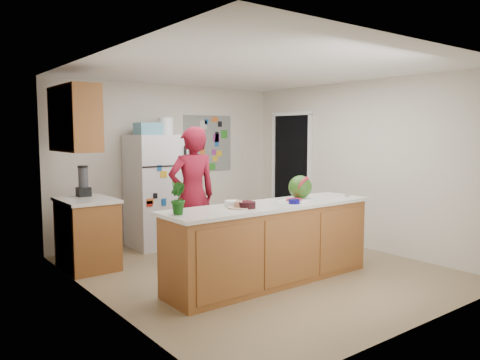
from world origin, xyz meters
TOP-DOWN VIEW (x-y plane):
  - floor at (0.00, 0.00)m, footprint 4.00×4.50m
  - wall_back at (0.00, 2.26)m, footprint 4.00×0.02m
  - wall_left at (-2.01, 0.00)m, footprint 0.02×4.50m
  - wall_right at (2.01, 0.00)m, footprint 0.02×4.50m
  - ceiling at (0.00, 0.00)m, footprint 4.00×4.50m
  - doorway at (1.99, 1.45)m, footprint 0.03×0.85m
  - peninsula_base at (-0.20, -0.50)m, footprint 2.60×0.62m
  - peninsula_top at (-0.20, -0.50)m, footprint 2.68×0.70m
  - side_counter_base at (-1.69, 1.35)m, footprint 0.60×0.80m
  - side_counter_top at (-1.69, 1.35)m, footprint 0.64×0.84m
  - upper_cabinets at (-1.82, 1.30)m, footprint 0.35×1.00m
  - refrigerator at (-0.45, 1.88)m, footprint 0.75×0.70m
  - fridge_top_bin at (-0.55, 1.88)m, footprint 0.35×0.28m
  - photo_collage at (0.75, 2.24)m, footprint 0.95×0.01m
  - person at (-0.50, 0.73)m, footprint 0.71×0.51m
  - blender_appliance at (-1.64, 1.59)m, footprint 0.12×0.12m
  - cutting_board at (0.24, -0.48)m, footprint 0.52×0.45m
  - watermelon at (0.30, -0.46)m, footprint 0.28×0.28m
  - watermelon_slice at (0.13, -0.53)m, footprint 0.19×0.19m
  - cherry_bowl at (-0.61, -0.57)m, footprint 0.23×0.23m
  - white_bowl at (-0.65, -0.36)m, footprint 0.19×0.19m
  - cobalt_bowl at (0.02, -0.65)m, footprint 0.17×0.17m
  - plate at (-0.68, -0.53)m, footprint 0.32×0.32m
  - paper_towel at (0.23, -0.53)m, footprint 0.25×0.23m
  - keys at (1.00, -0.60)m, footprint 0.11×0.08m
  - potted_plant at (-1.40, -0.45)m, footprint 0.16×0.19m

SIDE VIEW (x-z plane):
  - floor at x=0.00m, z-range -0.02..0.00m
  - side_counter_base at x=-1.69m, z-range 0.00..0.86m
  - peninsula_base at x=-0.20m, z-range 0.00..0.88m
  - refrigerator at x=-0.45m, z-range 0.00..1.70m
  - side_counter_top at x=-1.69m, z-range 0.86..0.90m
  - peninsula_top at x=-0.20m, z-range 0.88..0.92m
  - person at x=-0.50m, z-range 0.00..1.81m
  - cutting_board at x=0.24m, z-range 0.92..0.93m
  - keys at x=1.00m, z-range 0.92..0.93m
  - plate at x=-0.68m, z-range 0.92..0.94m
  - paper_towel at x=0.23m, z-range 0.92..0.94m
  - watermelon_slice at x=0.13m, z-range 0.93..0.95m
  - cobalt_bowl at x=0.02m, z-range 0.92..0.97m
  - white_bowl at x=-0.65m, z-range 0.92..0.98m
  - cherry_bowl at x=-0.61m, z-range 0.92..0.99m
  - doorway at x=1.99m, z-range 0.00..2.04m
  - watermelon at x=0.30m, z-range 0.93..1.22m
  - potted_plant at x=-1.40m, z-range 0.92..1.24m
  - blender_appliance at x=-1.64m, z-range 0.90..1.28m
  - wall_back at x=0.00m, z-range 0.00..2.50m
  - wall_left at x=-2.01m, z-range 0.00..2.50m
  - wall_right at x=2.01m, z-range 0.00..2.50m
  - photo_collage at x=0.75m, z-range 1.08..2.02m
  - fridge_top_bin at x=-0.55m, z-range 1.70..1.88m
  - upper_cabinets at x=-1.82m, z-range 1.50..2.30m
  - ceiling at x=0.00m, z-range 2.50..2.52m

